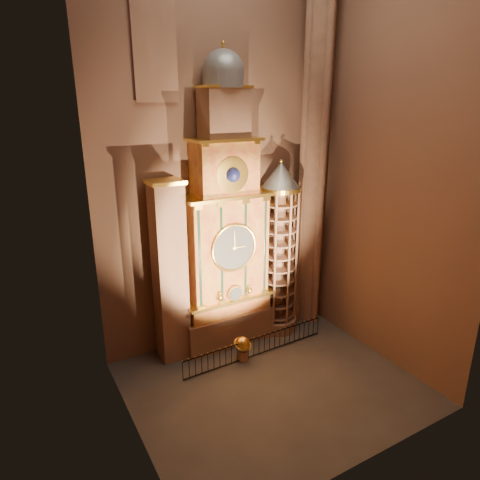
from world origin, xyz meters
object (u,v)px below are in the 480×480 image
astronomical_clock (226,236)px  iron_railing (256,346)px  stair_turret (279,251)px  celestial_globe (243,347)px  portrait_tower (170,273)px

astronomical_clock → iron_railing: (0.67, -2.38, -6.05)m
stair_turret → celestial_globe: (-3.71, -2.08, -4.40)m
portrait_tower → stair_turret: (6.90, -0.28, 0.12)m
astronomical_clock → iron_railing: size_ratio=1.83×
astronomical_clock → portrait_tower: bearing=179.7°
stair_turret → celestial_globe: stair_turret is taller
portrait_tower → stair_turret: 6.91m
astronomical_clock → portrait_tower: size_ratio=1.64×
astronomical_clock → celestial_globe: (-0.21, -2.35, -5.81)m
portrait_tower → iron_railing: 6.54m
astronomical_clock → iron_railing: bearing=-74.3°
stair_turret → celestial_globe: 6.12m
celestial_globe → astronomical_clock: bearing=84.9°
astronomical_clock → celestial_globe: size_ratio=11.53×
astronomical_clock → portrait_tower: astronomical_clock is taller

